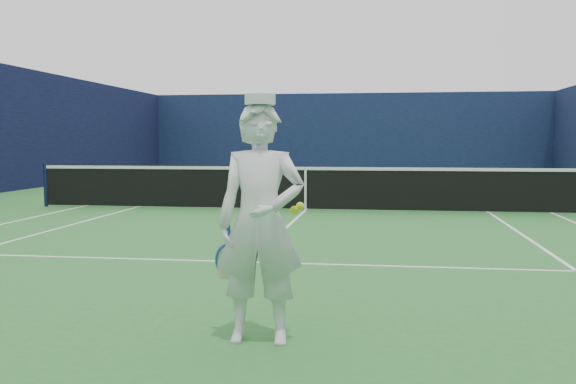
% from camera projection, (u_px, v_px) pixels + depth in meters
% --- Properties ---
extents(ground, '(80.00, 80.00, 0.00)m').
position_uv_depth(ground, '(305.00, 211.00, 14.77)').
color(ground, '#2A6E2D').
rests_on(ground, ground).
extents(court_markings, '(11.03, 23.83, 0.01)m').
position_uv_depth(court_markings, '(305.00, 210.00, 14.77)').
color(court_markings, white).
rests_on(court_markings, ground).
extents(windscreen_fence, '(20.12, 36.12, 4.00)m').
position_uv_depth(windscreen_fence, '(306.00, 123.00, 14.61)').
color(windscreen_fence, '#10193B').
rests_on(windscreen_fence, ground).
extents(tennis_net, '(12.88, 0.09, 1.07)m').
position_uv_depth(tennis_net, '(305.00, 187.00, 14.72)').
color(tennis_net, '#141E4C').
rests_on(tennis_net, ground).
extents(tennis_player, '(0.80, 0.49, 1.96)m').
position_uv_depth(tennis_player, '(260.00, 222.00, 5.07)').
color(tennis_player, white).
rests_on(tennis_player, ground).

